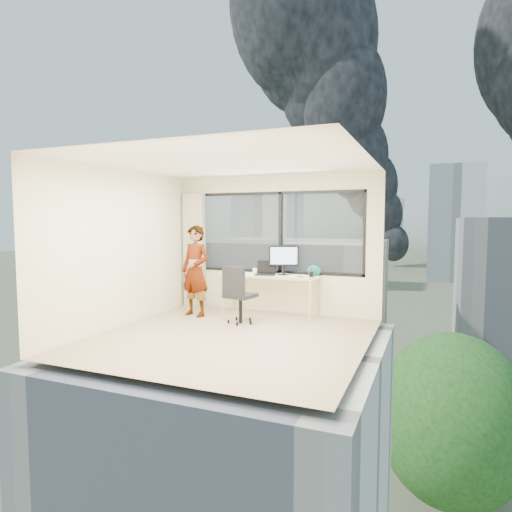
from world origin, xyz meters
The scene contains 25 objects.
floor centered at (0.00, 0.00, 0.00)m, with size 4.00×4.00×0.01m, color tan.
ceiling centered at (0.00, 0.00, 2.60)m, with size 4.00×4.00×0.01m, color white.
wall_front centered at (0.00, -2.00, 1.30)m, with size 4.00×0.01×2.60m, color beige.
wall_left centered at (-2.00, 0.00, 1.30)m, with size 0.01×4.00×2.60m, color beige.
wall_right centered at (2.00, 0.00, 1.30)m, with size 0.01×4.00×2.60m, color beige.
window_wall centered at (0.05, 2.00, 1.52)m, with size 3.30×0.16×1.55m, color black, non-canonical shape.
curtain centered at (-1.72, 1.88, 1.15)m, with size 0.45×0.14×2.30m, color beige.
desk centered at (0.00, 1.66, 0.38)m, with size 1.80×0.60×0.75m, color #CCBB89.
chair centered at (-0.22, 0.85, 0.51)m, with size 0.52×0.52×1.02m, color black, non-canonical shape.
person centered at (-1.23, 1.07, 0.83)m, with size 0.61×0.40×1.67m, color #2D2D33.
monitor centered at (0.24, 1.76, 1.03)m, with size 0.55×0.12×0.55m, color black, non-canonical shape.
game_console centered at (-0.24, 1.89, 0.79)m, with size 0.35×0.29×0.08m, color white.
laptop centered at (-0.06, 1.61, 0.87)m, with size 0.36×0.38×0.23m, color black, non-canonical shape.
cellphone centered at (0.62, 1.56, 0.76)m, with size 0.12×0.05×0.01m, color black.
pen_cup centered at (0.80, 1.65, 0.80)m, with size 0.08×0.08×0.09m, color black.
handbag centered at (0.80, 1.84, 0.85)m, with size 0.26×0.13×0.20m, color #0D5043.
exterior_ground centered at (0.00, 120.00, -14.00)m, with size 400.00×400.00×0.04m, color #515B3D.
near_bldg_a centered at (-9.00, 30.00, -7.00)m, with size 16.00×12.00×14.00m, color beige.
far_tower_a centered at (-35.00, 95.00, 0.00)m, with size 14.00×14.00×28.00m, color silver.
far_tower_b centered at (8.00, 120.00, 1.00)m, with size 13.00×13.00×30.00m, color silver.
far_tower_d centered at (-60.00, 150.00, -3.00)m, with size 16.00×14.00×22.00m, color silver.
hill_a centered at (-120.00, 320.00, -14.00)m, with size 288.00×216.00×90.00m, color slate.
tree_a centered at (-16.00, 22.00, -10.00)m, with size 7.00×7.00×8.00m, color #1B4918, non-canonical shape.
tree_b centered at (4.00, 18.00, -9.50)m, with size 7.60×7.60×9.00m, color #1B4918, non-canonical shape.
smoke_plume_a centered at (-10.00, 150.00, 39.00)m, with size 40.00×24.00×90.00m, color black, non-canonical shape.
Camera 1 is at (2.79, -5.84, 1.76)m, focal length 30.47 mm.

